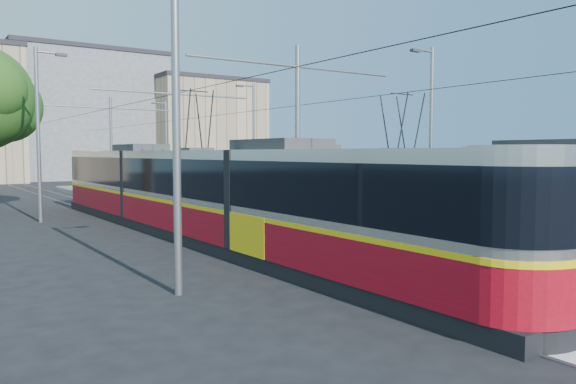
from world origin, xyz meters
TOP-DOWN VIEW (x-y plane):
  - ground at (0.00, 0.00)m, footprint 160.00×160.00m
  - platform at (0.00, 17.00)m, footprint 4.00×50.00m
  - tactile_strip_left at (-1.45, 17.00)m, footprint 0.70×50.00m
  - tactile_strip_right at (1.45, 17.00)m, footprint 0.70×50.00m
  - rails at (0.00, 17.00)m, footprint 8.71×70.00m
  - track_arrow at (-3.60, -3.00)m, footprint 1.20×5.00m
  - tram_left at (-3.60, 9.61)m, footprint 2.43×29.32m
  - tram_right at (3.60, 6.03)m, footprint 2.43×31.15m
  - catenary at (0.00, 14.15)m, footprint 9.20×70.00m
  - street_lamps at (-0.00, 21.00)m, footprint 15.18×38.22m
  - shelter at (1.12, 11.56)m, footprint 0.94×1.30m
  - building_centre at (6.00, 64.00)m, footprint 18.36×14.28m
  - building_right at (20.00, 58.00)m, footprint 14.28×10.20m

SIDE VIEW (x-z plane):
  - ground at x=0.00m, z-range 0.00..0.00m
  - track_arrow at x=-3.60m, z-range 0.00..0.01m
  - rails at x=0.00m, z-range 0.00..0.03m
  - platform at x=0.00m, z-range 0.00..0.30m
  - tactile_strip_left at x=-1.45m, z-range 0.30..0.31m
  - tactile_strip_right at x=1.45m, z-range 0.30..0.31m
  - shelter at x=1.12m, z-range 0.36..2.99m
  - tram_left at x=-3.60m, z-range -1.04..4.46m
  - tram_right at x=3.60m, z-range -0.89..4.61m
  - street_lamps at x=0.00m, z-range 0.18..8.18m
  - catenary at x=0.00m, z-range 1.02..8.02m
  - building_right at x=20.00m, z-range 0.01..12.84m
  - building_centre at x=6.00m, z-range 0.01..15.76m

